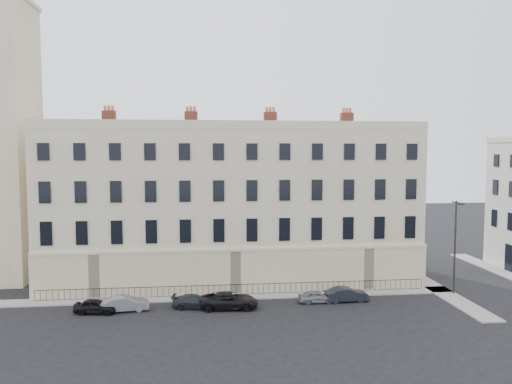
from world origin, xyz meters
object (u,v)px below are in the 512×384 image
(car_a, at_px, (96,306))
(streetlamp, at_px, (455,243))
(car_d, at_px, (229,300))
(car_f, at_px, (346,294))
(car_e, at_px, (316,297))
(car_b, at_px, (125,304))
(car_c, at_px, (195,301))

(car_a, relative_size, streetlamp, 0.40)
(car_d, distance_m, car_f, 10.26)
(car_f, bearing_deg, car_e, 88.56)
(car_b, height_order, streetlamp, streetlamp)
(car_a, height_order, car_e, car_a)
(car_b, relative_size, car_d, 0.79)
(car_d, bearing_deg, car_f, -81.92)
(car_d, height_order, car_f, car_d)
(car_d, bearing_deg, streetlamp, -81.85)
(car_a, distance_m, car_f, 21.02)
(car_a, distance_m, streetlamp, 31.61)
(car_c, xyz_separation_m, car_f, (13.07, 0.38, 0.07))
(car_d, bearing_deg, car_c, 85.27)
(car_b, distance_m, streetlamp, 29.35)
(car_c, distance_m, streetlamp, 23.76)
(streetlamp, bearing_deg, car_d, 169.86)
(car_e, bearing_deg, streetlamp, -86.32)
(car_e, distance_m, car_f, 2.70)
(car_f, bearing_deg, streetlamp, -88.31)
(car_a, relative_size, car_b, 0.90)
(car_a, bearing_deg, streetlamp, -78.88)
(car_c, relative_size, car_e, 1.23)
(car_e, xyz_separation_m, car_f, (2.70, 0.07, 0.09))
(car_a, height_order, streetlamp, streetlamp)
(car_f, bearing_deg, car_c, 88.76)
(car_c, xyz_separation_m, car_e, (10.37, 0.31, -0.02))
(car_b, distance_m, car_d, 8.51)
(car_a, relative_size, car_c, 0.90)
(car_f, relative_size, streetlamp, 0.44)
(car_a, xyz_separation_m, streetlamp, (31.28, 1.72, 4.19))
(car_b, relative_size, car_c, 1.00)
(car_c, bearing_deg, car_b, 99.26)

